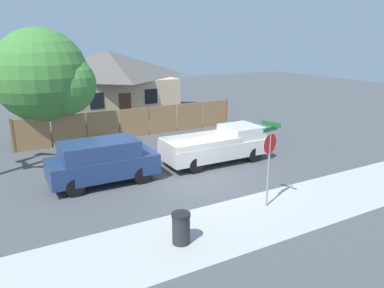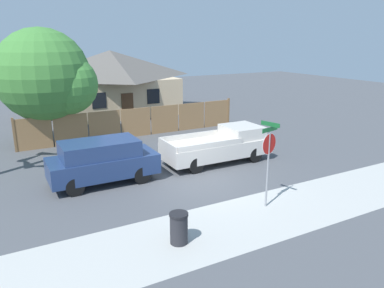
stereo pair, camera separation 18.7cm
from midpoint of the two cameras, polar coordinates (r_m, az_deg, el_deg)
ground_plane at (r=15.77m, az=1.76°, el=-5.97°), size 80.00×80.00×0.00m
sidewalk_strip at (r=13.08m, az=9.96°, el=-11.01°), size 36.00×3.20×0.01m
wooden_fence at (r=23.14m, az=-8.29°, el=3.27°), size 13.71×0.12×1.85m
house at (r=31.05m, az=-12.03°, el=9.42°), size 9.87×7.85×4.92m
oak_tree at (r=22.32m, az=-20.86°, el=9.50°), size 5.37×5.12×6.45m
red_suv at (r=15.90m, az=-13.18°, el=-2.44°), size 4.42×1.94×1.83m
orange_pickup at (r=18.28m, az=4.70°, el=-0.18°), size 5.33×2.06×1.67m
stop_sign at (r=13.24m, az=12.02°, el=-0.99°), size 0.82×0.74×3.12m
trash_bin at (r=11.26m, az=-1.52°, el=-12.68°), size 0.56×0.56×0.96m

